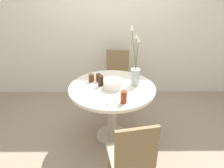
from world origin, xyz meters
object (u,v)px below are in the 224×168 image
at_px(chair_far_back, 117,74).
at_px(flower_vase, 135,72).
at_px(drink_glass_2, 124,97).
at_px(drink_glass_3, 99,78).
at_px(chair_right_flank, 132,157).
at_px(drink_glass_1, 101,81).
at_px(birthday_cake, 113,84).
at_px(side_plate, 129,78).
at_px(drink_glass_0, 91,78).

relative_size(chair_far_back, flower_vase, 1.22).
distance_m(drink_glass_2, drink_glass_3, 0.63).
bearing_deg(chair_right_flank, drink_glass_1, -82.60).
bearing_deg(birthday_cake, drink_glass_3, 134.13).
relative_size(side_plate, drink_glass_0, 2.08).
bearing_deg(drink_glass_3, chair_right_flank, -72.16).
relative_size(birthday_cake, drink_glass_0, 2.36).
relative_size(chair_far_back, drink_glass_0, 9.17).
bearing_deg(flower_vase, birthday_cake, -163.75).
height_order(flower_vase, drink_glass_1, flower_vase).
distance_m(birthday_cake, side_plate, 0.36).
xyz_separation_m(chair_far_back, drink_glass_0, (-0.37, -0.79, 0.30)).
xyz_separation_m(chair_right_flank, drink_glass_3, (-0.36, 1.10, 0.30)).
bearing_deg(drink_glass_2, drink_glass_0, 126.09).
distance_m(side_plate, drink_glass_1, 0.43).
height_order(drink_glass_1, drink_glass_2, drink_glass_2).
relative_size(chair_far_back, drink_glass_3, 9.08).
xyz_separation_m(chair_right_flank, side_plate, (0.05, 1.19, 0.25)).
distance_m(flower_vase, side_plate, 0.27).
bearing_deg(drink_glass_1, drink_glass_2, -57.71).
xyz_separation_m(birthday_cake, flower_vase, (0.28, 0.08, 0.13)).
xyz_separation_m(chair_right_flank, drink_glass_1, (-0.32, 0.97, 0.32)).
relative_size(drink_glass_1, drink_glass_2, 0.96).
height_order(birthday_cake, side_plate, birthday_cake).
bearing_deg(birthday_cake, chair_right_flank, -79.52).
bearing_deg(drink_glass_3, drink_glass_1, -75.74).
bearing_deg(birthday_cake, drink_glass_1, 157.46).
relative_size(drink_glass_0, drink_glass_1, 0.75).
bearing_deg(drink_glass_2, flower_vase, 69.27).
bearing_deg(drink_glass_2, birthday_cake, 107.50).
relative_size(birthday_cake, drink_glass_1, 1.78).
distance_m(side_plate, drink_glass_2, 0.65).
distance_m(chair_far_back, chair_right_flank, 1.88).
bearing_deg(flower_vase, drink_glass_2, -110.73).
distance_m(chair_right_flank, birthday_cake, 0.97).
xyz_separation_m(chair_far_back, side_plate, (0.14, -0.69, 0.25)).
distance_m(chair_right_flank, flower_vase, 1.09).
relative_size(chair_far_back, chair_right_flank, 1.00).
xyz_separation_m(birthday_cake, drink_glass_2, (0.11, -0.36, 0.02)).
height_order(chair_right_flank, drink_glass_1, chair_right_flank).
bearing_deg(drink_glass_0, drink_glass_1, -43.00).
bearing_deg(flower_vase, chair_far_back, 102.40).
relative_size(side_plate, drink_glass_1, 1.56).
xyz_separation_m(chair_far_back, flower_vase, (0.20, -0.89, 0.43)).
distance_m(chair_right_flank, side_plate, 1.22).
xyz_separation_m(chair_far_back, birthday_cake, (-0.08, -0.97, 0.30)).
xyz_separation_m(drink_glass_2, drink_glass_3, (-0.30, 0.55, -0.02)).
relative_size(chair_far_back, side_plate, 4.42).
height_order(chair_far_back, drink_glass_2, chair_far_back).
height_order(chair_right_flank, drink_glass_3, chair_right_flank).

